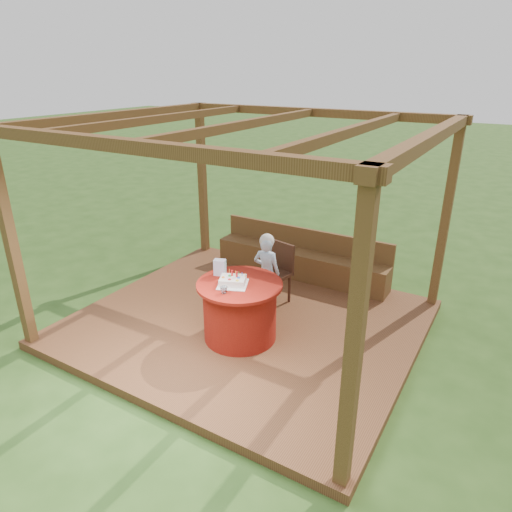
% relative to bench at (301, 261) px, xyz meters
% --- Properties ---
extents(ground, '(60.00, 60.00, 0.00)m').
position_rel_bench_xyz_m(ground, '(0.00, -1.72, -0.38)').
color(ground, '#274818').
rests_on(ground, ground).
extents(deck, '(4.50, 4.00, 0.12)m').
position_rel_bench_xyz_m(deck, '(0.00, -1.72, -0.32)').
color(deck, brown).
rests_on(deck, ground).
extents(pergola, '(4.50, 4.00, 2.72)m').
position_rel_bench_xyz_m(pergola, '(0.00, -1.72, 2.02)').
color(pergola, brown).
rests_on(pergola, deck).
extents(bench, '(3.00, 0.42, 0.80)m').
position_rel_bench_xyz_m(bench, '(0.00, 0.00, 0.00)').
color(bench, brown).
rests_on(bench, deck).
extents(table, '(1.09, 1.09, 0.79)m').
position_rel_bench_xyz_m(table, '(0.16, -2.14, 0.13)').
color(table, maroon).
rests_on(table, deck).
extents(chair, '(0.55, 0.55, 0.91)m').
position_rel_bench_xyz_m(chair, '(0.06, -0.99, 0.25)').
color(chair, '#3E2113').
rests_on(chair, deck).
extents(elderly_woman, '(0.43, 0.31, 1.14)m').
position_rel_bench_xyz_m(elderly_woman, '(0.03, -1.23, 0.32)').
color(elderly_woman, '#ABD5FF').
rests_on(elderly_woman, deck).
extents(birthday_cake, '(0.47, 0.47, 0.17)m').
position_rel_bench_xyz_m(birthday_cake, '(0.11, -2.22, 0.57)').
color(birthday_cake, white).
rests_on(birthday_cake, table).
extents(gift_bag, '(0.17, 0.14, 0.21)m').
position_rel_bench_xyz_m(gift_bag, '(-0.19, -2.06, 0.63)').
color(gift_bag, '#D78BC4').
rests_on(gift_bag, table).
extents(drinking_glass, '(0.09, 0.09, 0.08)m').
position_rel_bench_xyz_m(drinking_glass, '(0.15, -2.47, 0.56)').
color(drinking_glass, white).
rests_on(drinking_glass, table).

